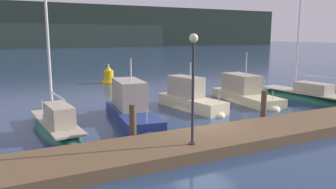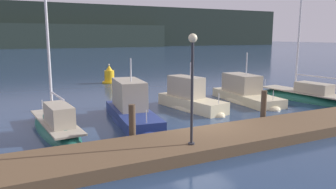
# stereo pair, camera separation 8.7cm
# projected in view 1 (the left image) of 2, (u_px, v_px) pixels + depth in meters

# --- Properties ---
(ground_plane) EXTENTS (400.00, 400.00, 0.00)m
(ground_plane) POSITION_uv_depth(u_px,v_px,m) (202.00, 132.00, 15.20)
(ground_plane) COLOR navy
(dock) EXTENTS (28.19, 2.80, 0.45)m
(dock) POSITION_uv_depth(u_px,v_px,m) (226.00, 138.00, 13.55)
(dock) COLOR brown
(dock) RESTS_ON ground
(mooring_pile_1) EXTENTS (0.28, 0.28, 1.67)m
(mooring_pile_1) POSITION_uv_depth(u_px,v_px,m) (133.00, 124.00, 13.35)
(mooring_pile_1) COLOR #4C3D2D
(mooring_pile_1) RESTS_ON ground
(mooring_pile_2) EXTENTS (0.28, 0.28, 1.72)m
(mooring_pile_2) POSITION_uv_depth(u_px,v_px,m) (264.00, 107.00, 16.43)
(mooring_pile_2) COLOR #4C3D2D
(mooring_pile_2) RESTS_ON ground
(sailboat_berth_2) EXTENTS (2.08, 6.79, 10.09)m
(sailboat_berth_2) POSITION_uv_depth(u_px,v_px,m) (56.00, 129.00, 15.14)
(sailboat_berth_2) COLOR #195647
(sailboat_berth_2) RESTS_ON ground
(motorboat_berth_3) EXTENTS (2.71, 6.72, 3.71)m
(motorboat_berth_3) POSITION_uv_depth(u_px,v_px,m) (132.00, 112.00, 17.36)
(motorboat_berth_3) COLOR navy
(motorboat_berth_3) RESTS_ON ground
(motorboat_berth_4) EXTENTS (2.56, 5.67, 3.39)m
(motorboat_berth_4) POSITION_uv_depth(u_px,v_px,m) (190.00, 103.00, 20.04)
(motorboat_berth_4) COLOR beige
(motorboat_berth_4) RESTS_ON ground
(motorboat_berth_5) EXTENTS (2.71, 6.61, 3.90)m
(motorboat_berth_5) POSITION_uv_depth(u_px,v_px,m) (245.00, 97.00, 22.39)
(motorboat_berth_5) COLOR beige
(motorboat_berth_5) RESTS_ON ground
(sailboat_berth_6) EXTENTS (2.60, 7.48, 9.31)m
(sailboat_berth_6) POSITION_uv_depth(u_px,v_px,m) (302.00, 97.00, 22.95)
(sailboat_berth_6) COLOR #195647
(sailboat_berth_6) RESTS_ON ground
(channel_buoy) EXTENTS (1.37, 1.37, 1.82)m
(channel_buoy) POSITION_uv_depth(u_px,v_px,m) (109.00, 76.00, 30.95)
(channel_buoy) COLOR gold
(channel_buoy) RESTS_ON ground
(dock_lamppost) EXTENTS (0.32, 0.32, 4.03)m
(dock_lamppost) POSITION_uv_depth(u_px,v_px,m) (193.00, 72.00, 11.62)
(dock_lamppost) COLOR #2D2D33
(dock_lamppost) RESTS_ON dock
(hillside_backdrop) EXTENTS (240.00, 23.00, 17.07)m
(hillside_backdrop) POSITION_uv_depth(u_px,v_px,m) (15.00, 27.00, 124.20)
(hillside_backdrop) COLOR #1E2823
(hillside_backdrop) RESTS_ON ground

